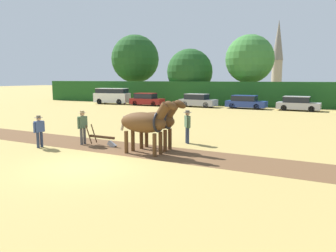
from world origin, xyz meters
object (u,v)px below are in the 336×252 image
draft_horse_lead_left (145,123)px  draft_horse_lead_right (158,121)px  parked_van (112,96)px  farmer_beside_team (187,124)px  parked_car_left (147,100)px  parked_car_center_right (298,104)px  farmer_onlooker_left (39,129)px  tree_far_left (135,59)px  plow (104,140)px  parked_car_center_left (198,101)px  parked_car_center (246,102)px  tree_left (190,72)px  church_spire (278,55)px  tree_center_left (250,59)px  farmer_at_plow (83,125)px

draft_horse_lead_left → draft_horse_lead_right: (0.08, 1.11, -0.05)m
parked_van → farmer_beside_team: bearing=-55.7°
parked_car_left → parked_car_center_right: (17.93, 0.39, -0.01)m
farmer_beside_team → farmer_onlooker_left: bearing=176.4°
tree_far_left → plow: size_ratio=5.70×
parked_car_left → draft_horse_lead_left: bearing=-61.3°
parked_car_center_left → parked_car_center: (5.71, 0.05, -0.03)m
draft_horse_lead_right → parked_van: draft_horse_lead_right is taller
tree_left → parked_car_left: (-3.38, -6.61, -3.57)m
plow → parked_van: bearing=126.7°
church_spire → farmer_onlooker_left: size_ratio=10.78×
draft_horse_lead_right → tree_center_left: bearing=96.0°
parked_van → plow: bearing=-64.4°
tree_left → parked_car_center_left: size_ratio=1.63×
farmer_beside_team → parked_van: parked_van is taller
draft_horse_lead_left → parked_car_center_left: size_ratio=0.65×
tree_left → parked_car_left: bearing=-117.1°
parked_car_center_left → parked_car_center_right: bearing=6.3°
draft_horse_lead_right → plow: bearing=-168.8°
tree_left → farmer_at_plow: tree_left is taller
draft_horse_lead_left → plow: (-2.75, 0.75, -1.11)m
farmer_onlooker_left → draft_horse_lead_left: bearing=18.2°
plow → farmer_at_plow: (-1.22, -0.12, 0.72)m
tree_far_left → church_spire: size_ratio=0.58×
draft_horse_lead_left → parked_car_center_right: (5.38, 24.53, -0.71)m
parked_van → farmer_at_plow: bearing=-66.7°
parked_car_center_left → plow: bearing=-75.5°
tree_left → plow: (6.41, -30.00, -3.99)m
farmer_onlooker_left → tree_center_left: bearing=91.1°
tree_far_left → tree_left: tree_far_left is taller
tree_far_left → parked_van: (0.71, -7.73, -5.32)m
tree_left → plow: 30.94m
church_spire → parked_car_center: size_ratio=3.75×
parked_car_left → parked_car_center_left: 6.69m
tree_center_left → draft_horse_lead_left: bearing=-88.2°
parked_van → parked_car_center_right: size_ratio=1.08×
draft_horse_lead_right → parked_car_center_left: draft_horse_lead_right is taller
plow → parked_car_left: size_ratio=0.41×
tree_far_left → church_spire: bearing=65.9°
tree_far_left → parked_car_center_left: size_ratio=2.19×
farmer_beside_team → tree_far_left: bearing=88.2°
farmer_beside_team → farmer_onlooker_left: farmer_beside_team is taller
parked_car_left → parked_car_center: bearing=3.9°
draft_horse_lead_right → farmer_onlooker_left: size_ratio=1.73×
tree_center_left → farmer_beside_team: (1.83, -27.75, -4.85)m
tree_center_left → farmer_beside_team: tree_center_left is taller
draft_horse_lead_left → parked_van: draft_horse_lead_left is taller
tree_left → draft_horse_lead_right: 31.19m
farmer_beside_team → farmer_onlooker_left: (-6.30, -3.96, -0.11)m
tree_left → farmer_onlooker_left: tree_left is taller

